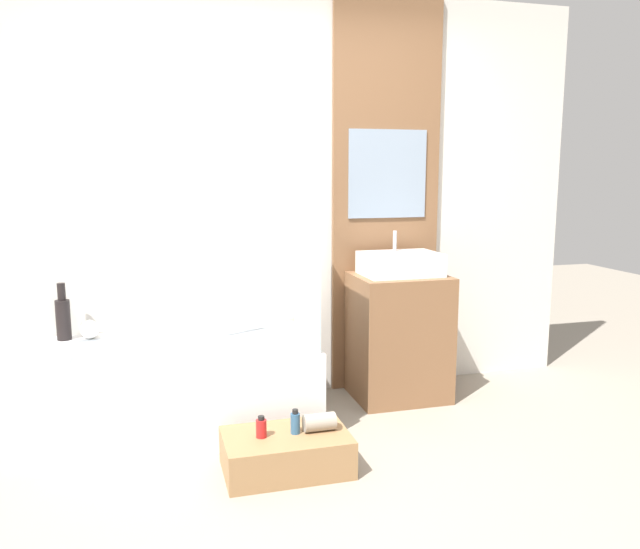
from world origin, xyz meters
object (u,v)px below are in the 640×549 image
Objects in this scene: vase_tall_dark at (63,317)px; wooden_step_bench at (286,452)px; vase_round_light at (90,329)px; bottle_soap_secondary at (295,423)px; bottle_soap_primary at (261,428)px; sink at (400,264)px; bathtub at (183,386)px.

wooden_step_bench is at bearing -41.50° from vase_tall_dark.
vase_round_light is 0.89× the size of bottle_soap_secondary.
vase_tall_dark is 3.06× the size of vase_round_light.
bottle_soap_primary is (-0.12, 0.00, 0.14)m from wooden_step_bench.
vase_tall_dark is at bearing 135.13° from bottle_soap_primary.
vase_round_light is (-1.90, 0.16, -0.34)m from sink.
vase_round_light is at bearing 136.30° from bottle_soap_secondary.
bathtub is at bearing -30.01° from vase_round_light.
bottle_soap_secondary is at bearing -43.70° from vase_round_light.
bottle_soap_secondary is at bearing -40.34° from vase_tall_dark.
sink is 4.40× the size of vase_round_light.
wooden_step_bench is 5.62× the size of vase_round_light.
vase_round_light is (0.14, -0.01, -0.08)m from vase_tall_dark.
bathtub is 3.07× the size of sink.
vase_tall_dark is 3.12× the size of bottle_soap_primary.
sink reaches higher than bottle_soap_primary.
bottle_soap_secondary is (0.05, 0.00, 0.15)m from wooden_step_bench.
vase_round_light is (-0.51, 0.29, 0.30)m from bathtub.
bottle_soap_primary is (-1.06, -0.81, -0.65)m from sink.
vase_tall_dark is 0.17m from vase_round_light.
wooden_step_bench is 0.16m from bottle_soap_secondary.
bottle_soap_primary is at bearing -44.87° from vase_tall_dark.
vase_round_light is at bearing 131.06° from bottle_soap_primary.
sink is 1.94m from vase_round_light.
vase_tall_dark is 2.71× the size of bottle_soap_secondary.
bathtub is 13.52× the size of vase_round_light.
bathtub is 13.78× the size of bottle_soap_primary.
vase_round_light is (-0.97, 0.97, 0.45)m from wooden_step_bench.
sink is (0.93, 0.81, 0.79)m from wooden_step_bench.
bottle_soap_primary is at bearing 180.00° from bottle_soap_secondary.
sink is 1.36m from bottle_soap_secondary.
bathtub is 0.66m from vase_round_light.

